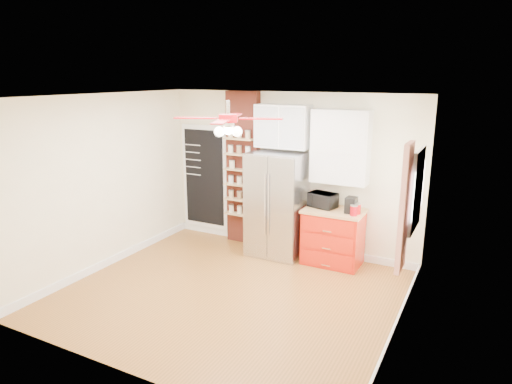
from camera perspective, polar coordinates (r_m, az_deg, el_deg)
The scene contains 21 objects.
floor at distance 6.54m, azimuth -3.18°, elevation -12.54°, with size 4.50×4.50×0.00m, color #945925.
ceiling at distance 5.83m, azimuth -3.56°, elevation 11.82°, with size 4.50×4.50×0.00m, color white.
wall_back at distance 7.78m, azimuth 4.17°, elevation 2.44°, with size 4.50×0.02×2.70m, color #FAF4C9.
wall_front at distance 4.53m, azimuth -16.45°, elevation -7.03°, with size 4.50×0.02×2.70m, color #FAF4C9.
wall_left at distance 7.42m, azimuth -18.48°, elevation 1.13°, with size 0.02×4.00×2.70m, color #FAF4C9.
wall_right at distance 5.31m, azimuth 18.09°, elevation -4.00°, with size 0.02×4.00×2.70m, color #FAF4C9.
chalkboard at distance 8.60m, azimuth -6.42°, elevation 1.84°, with size 0.95×0.05×1.95m.
brick_pillar at distance 8.08m, azimuth -1.60°, elevation 2.91°, with size 0.60×0.16×2.70m, color maroon.
fridge at distance 7.59m, azimuth 2.65°, elevation -1.55°, with size 0.90×0.70×1.75m, color #B7B7BC.
upper_glass_cabinet at distance 7.52m, azimuth 3.40°, elevation 8.20°, with size 0.90×0.35×0.70m, color white.
red_cabinet at distance 7.43m, azimuth 9.61°, elevation -5.52°, with size 0.94×0.64×0.90m.
upper_shelf_unit at distance 7.24m, azimuth 10.51°, elevation 5.55°, with size 0.90×0.30×1.15m, color white.
window at distance 6.12m, azimuth 19.48°, elevation 0.23°, with size 0.04×0.75×1.05m, color white.
curtain at distance 5.62m, azimuth 18.07°, elevation -1.92°, with size 0.06×0.40×1.55m, color red.
ceiling_fan at distance 5.85m, azimuth -3.52°, elevation 9.12°, with size 1.40×1.40×0.44m.
toaster_oven at distance 7.38m, azimuth 8.34°, elevation -1.01°, with size 0.43×0.29×0.24m, color black.
coffee_maker at distance 7.15m, azimuth 11.81°, elevation -1.62°, with size 0.16×0.20×0.25m, color black.
canister_left at distance 7.03m, azimuth 12.12°, elevation -2.31°, with size 0.11×0.11×0.15m, color #A40911.
canister_right at distance 7.14m, azimuth 12.52°, elevation -2.08°, with size 0.11×0.11×0.15m, color #BD0A0C.
pantry_jar_oats at distance 8.00m, azimuth -3.01°, elevation 3.44°, with size 0.10×0.10×0.13m, color beige.
pantry_jar_beans at distance 7.84m, azimuth -0.98°, elevation 3.22°, with size 0.08×0.08×0.13m, color olive.
Camera 1 is at (2.99, -5.00, 2.96)m, focal length 32.00 mm.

